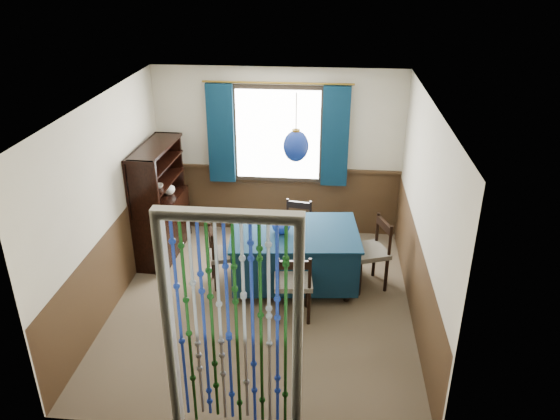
# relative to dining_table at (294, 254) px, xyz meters

# --- Properties ---
(floor) EXTENTS (4.00, 4.00, 0.00)m
(floor) POSITION_rel_dining_table_xyz_m (-0.35, -0.49, -0.44)
(floor) COLOR brown
(floor) RESTS_ON ground
(ceiling) EXTENTS (4.00, 4.00, 0.00)m
(ceiling) POSITION_rel_dining_table_xyz_m (-0.35, -0.49, 2.06)
(ceiling) COLOR silver
(ceiling) RESTS_ON ground
(wall_back) EXTENTS (3.60, 0.00, 3.60)m
(wall_back) POSITION_rel_dining_table_xyz_m (-0.35, 1.51, 0.81)
(wall_back) COLOR beige
(wall_back) RESTS_ON ground
(wall_front) EXTENTS (3.60, 0.00, 3.60)m
(wall_front) POSITION_rel_dining_table_xyz_m (-0.35, -2.49, 0.81)
(wall_front) COLOR beige
(wall_front) RESTS_ON ground
(wall_left) EXTENTS (0.00, 4.00, 4.00)m
(wall_left) POSITION_rel_dining_table_xyz_m (-2.15, -0.49, 0.81)
(wall_left) COLOR beige
(wall_left) RESTS_ON ground
(wall_right) EXTENTS (0.00, 4.00, 4.00)m
(wall_right) POSITION_rel_dining_table_xyz_m (1.45, -0.49, 0.81)
(wall_right) COLOR beige
(wall_right) RESTS_ON ground
(wainscot_back) EXTENTS (3.60, 0.00, 3.60)m
(wainscot_back) POSITION_rel_dining_table_xyz_m (-0.35, 1.50, 0.06)
(wainscot_back) COLOR #3B2716
(wainscot_back) RESTS_ON ground
(wainscot_front) EXTENTS (3.60, 0.00, 3.60)m
(wainscot_front) POSITION_rel_dining_table_xyz_m (-0.35, -2.47, 0.06)
(wainscot_front) COLOR #3B2716
(wainscot_front) RESTS_ON ground
(wainscot_left) EXTENTS (0.00, 4.00, 4.00)m
(wainscot_left) POSITION_rel_dining_table_xyz_m (-2.14, -0.49, 0.06)
(wainscot_left) COLOR #3B2716
(wainscot_left) RESTS_ON ground
(wainscot_right) EXTENTS (0.00, 4.00, 4.00)m
(wainscot_right) POSITION_rel_dining_table_xyz_m (1.43, -0.49, 0.06)
(wainscot_right) COLOR #3B2716
(wainscot_right) RESTS_ON ground
(window) EXTENTS (1.32, 0.12, 1.42)m
(window) POSITION_rel_dining_table_xyz_m (-0.35, 1.46, 1.11)
(window) COLOR black
(window) RESTS_ON wall_back
(doorway) EXTENTS (1.16, 0.12, 2.18)m
(doorway) POSITION_rel_dining_table_xyz_m (-0.35, -2.43, 0.61)
(doorway) COLOR silver
(doorway) RESTS_ON ground
(dining_table) EXTENTS (1.69, 1.25, 0.77)m
(dining_table) POSITION_rel_dining_table_xyz_m (0.00, 0.00, 0.00)
(dining_table) COLOR #0A2033
(dining_table) RESTS_ON floor
(chair_near) EXTENTS (0.47, 0.46, 0.88)m
(chair_near) POSITION_rel_dining_table_xyz_m (0.04, -0.72, 0.03)
(chair_near) COLOR black
(chair_near) RESTS_ON floor
(chair_far) EXTENTS (0.46, 0.45, 0.82)m
(chair_far) POSITION_rel_dining_table_xyz_m (-0.02, 0.69, -0.00)
(chair_far) COLOR black
(chair_far) RESTS_ON floor
(chair_left) EXTENTS (0.49, 0.50, 0.81)m
(chair_left) POSITION_rel_dining_table_xyz_m (-0.91, -0.08, -0.01)
(chair_left) COLOR black
(chair_left) RESTS_ON floor
(chair_right) EXTENTS (0.57, 0.58, 0.92)m
(chair_right) POSITION_rel_dining_table_xyz_m (0.96, 0.06, 0.05)
(chair_right) COLOR black
(chair_right) RESTS_ON floor
(sideboard) EXTENTS (0.48, 1.24, 1.60)m
(sideboard) POSITION_rel_dining_table_xyz_m (-1.92, 0.66, 0.12)
(sideboard) COLOR black
(sideboard) RESTS_ON floor
(pendant_lamp) EXTENTS (0.30, 0.30, 0.80)m
(pendant_lamp) POSITION_rel_dining_table_xyz_m (-0.00, -0.00, 1.44)
(pendant_lamp) COLOR olive
(pendant_lamp) RESTS_ON ceiling
(vase_table) EXTENTS (0.27, 0.27, 0.22)m
(vase_table) POSITION_rel_dining_table_xyz_m (-0.17, -0.04, 0.43)
(vase_table) COLOR navy
(vase_table) RESTS_ON dining_table
(bowl_shelf) EXTENTS (0.24, 0.24, 0.05)m
(bowl_shelf) POSITION_rel_dining_table_xyz_m (-1.86, 0.43, 0.68)
(bowl_shelf) COLOR beige
(bowl_shelf) RESTS_ON sideboard
(vase_sideboard) EXTENTS (0.21, 0.21, 0.21)m
(vase_sideboard) POSITION_rel_dining_table_xyz_m (-1.86, 0.91, 0.46)
(vase_sideboard) COLOR beige
(vase_sideboard) RESTS_ON sideboard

